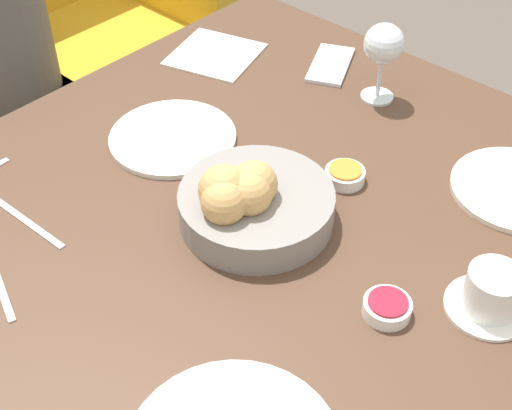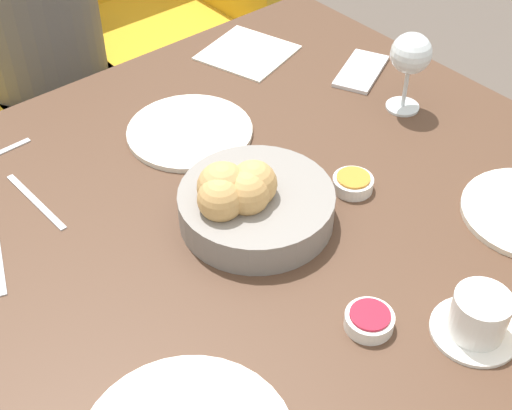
{
  "view_description": "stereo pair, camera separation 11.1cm",
  "coord_description": "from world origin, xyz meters",
  "views": [
    {
      "loc": [
        -0.6,
        -0.55,
        1.49
      ],
      "look_at": [
        0.01,
        0.0,
        0.74
      ],
      "focal_mm": 50.0,
      "sensor_mm": 36.0,
      "label": 1
    },
    {
      "loc": [
        -0.52,
        -0.63,
        1.49
      ],
      "look_at": [
        0.01,
        0.0,
        0.74
      ],
      "focal_mm": 50.0,
      "sensor_mm": 36.0,
      "label": 2
    }
  ],
  "objects": [
    {
      "name": "cell_phone",
      "position": [
        0.46,
        0.2,
        0.72
      ],
      "size": [
        0.17,
        0.13,
        0.01
      ],
      "color": "silver",
      "rests_on": "dining_table"
    },
    {
      "name": "wine_glass",
      "position": [
        0.43,
        0.06,
        0.82
      ],
      "size": [
        0.08,
        0.08,
        0.16
      ],
      "color": "silver",
      "rests_on": "dining_table"
    },
    {
      "name": "jam_bowl_berry",
      "position": [
        -0.01,
        -0.26,
        0.72
      ],
      "size": [
        0.07,
        0.07,
        0.03
      ],
      "color": "white",
      "rests_on": "dining_table"
    },
    {
      "name": "dining_table",
      "position": [
        0.0,
        0.0,
        0.63
      ],
      "size": [
        1.22,
        1.09,
        0.71
      ],
      "color": "#4C3323",
      "rests_on": "ground_plane"
    },
    {
      "name": "coffee_cup",
      "position": [
        0.1,
        -0.36,
        0.74
      ],
      "size": [
        0.12,
        0.12,
        0.07
      ],
      "color": "white",
      "rests_on": "dining_table"
    },
    {
      "name": "plate_far_center",
      "position": [
        0.07,
        0.25,
        0.72
      ],
      "size": [
        0.23,
        0.23,
        0.01
      ],
      "color": "silver",
      "rests_on": "dining_table"
    },
    {
      "name": "bread_basket",
      "position": [
        0.0,
        0.0,
        0.76
      ],
      "size": [
        0.24,
        0.24,
        0.12
      ],
      "color": "gray",
      "rests_on": "dining_table"
    },
    {
      "name": "fork_silver",
      "position": [
        -0.24,
        0.26,
        0.71
      ],
      "size": [
        0.02,
        0.18,
        0.0
      ],
      "color": "#B7B7BC",
      "rests_on": "dining_table"
    },
    {
      "name": "jam_bowl_honey",
      "position": [
        0.18,
        -0.05,
        0.72
      ],
      "size": [
        0.07,
        0.07,
        0.03
      ],
      "color": "white",
      "rests_on": "dining_table"
    },
    {
      "name": "napkin",
      "position": [
        0.33,
        0.41,
        0.71
      ],
      "size": [
        0.21,
        0.21,
        0.0
      ],
      "color": "silver",
      "rests_on": "dining_table"
    }
  ]
}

